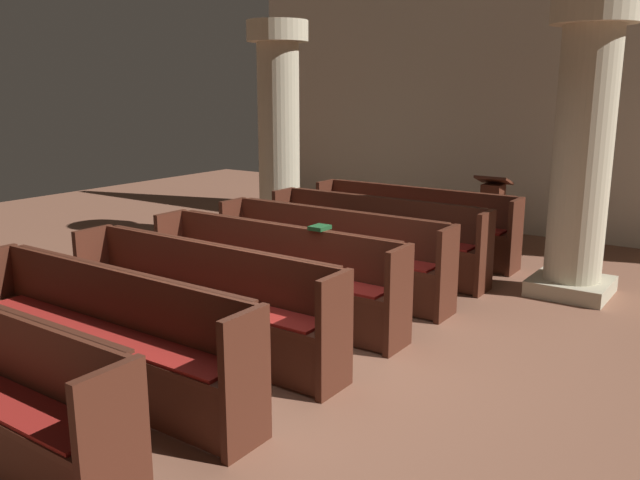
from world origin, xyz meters
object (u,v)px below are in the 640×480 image
(pew_row_2, at_px, (330,250))
(pew_row_4, at_px, (200,296))
(pillar_aisle_side, at_px, (583,145))
(hymn_book, at_px, (320,228))
(pew_row_1, at_px, (375,234))
(pillar_far_side, at_px, (279,128))
(pew_row_0, at_px, (413,221))
(lectern, at_px, (491,218))
(pew_row_5, at_px, (103,330))
(pew_row_3, at_px, (273,270))

(pew_row_2, xyz_separation_m, pew_row_4, (0.00, -2.06, 0.00))
(pillar_aisle_side, distance_m, hymn_book, 3.12)
(pew_row_1, xyz_separation_m, pillar_far_side, (-2.23, 0.89, 1.19))
(pew_row_0, height_order, pillar_far_side, pillar_far_side)
(pew_row_4, height_order, hymn_book, hymn_book)
(pew_row_1, height_order, pew_row_2, same)
(pew_row_1, distance_m, pew_row_4, 3.09)
(pew_row_0, xyz_separation_m, pew_row_1, (0.00, -1.03, 0.00))
(pew_row_1, height_order, pillar_far_side, pillar_far_side)
(pew_row_1, height_order, pew_row_4, same)
(pew_row_1, height_order, hymn_book, hymn_book)
(pew_row_1, relative_size, pillar_far_side, 0.90)
(pillar_aisle_side, bearing_deg, pew_row_1, -166.53)
(pew_row_0, relative_size, lectern, 2.73)
(pew_row_1, relative_size, pillar_aisle_side, 0.90)
(pew_row_1, xyz_separation_m, pew_row_4, (0.00, -3.09, 0.00))
(pew_row_4, distance_m, hymn_book, 1.38)
(pew_row_0, distance_m, pew_row_4, 4.11)
(pew_row_5, height_order, lectern, lectern)
(pew_row_0, relative_size, pew_row_5, 1.00)
(pew_row_3, relative_size, pew_row_5, 1.00)
(pew_row_3, bearing_deg, pew_row_4, -90.00)
(pew_row_2, height_order, pew_row_5, same)
(pew_row_0, xyz_separation_m, pillar_far_side, (-2.23, -0.14, 1.19))
(pillar_far_side, bearing_deg, pillar_aisle_side, -4.28)
(hymn_book, bearing_deg, pew_row_3, -156.47)
(pillar_aisle_side, xyz_separation_m, hymn_book, (-1.84, -2.41, -0.73))
(pew_row_3, relative_size, pillar_far_side, 0.90)
(pew_row_2, bearing_deg, pillar_aisle_side, 34.61)
(pew_row_5, bearing_deg, pew_row_0, 90.00)
(pew_row_0, xyz_separation_m, pew_row_4, (0.00, -4.11, 0.00))
(pew_row_4, relative_size, hymn_book, 15.06)
(pillar_aisle_side, xyz_separation_m, pillar_far_side, (-4.52, 0.34, 0.00))
(pew_row_5, xyz_separation_m, pillar_far_side, (-2.23, 5.00, 1.19))
(pew_row_3, xyz_separation_m, pillar_aisle_side, (2.28, 2.60, 1.19))
(pillar_far_side, bearing_deg, pew_row_4, -60.65)
(pew_row_4, bearing_deg, pillar_aisle_side, 57.86)
(lectern, bearing_deg, pew_row_4, -97.89)
(pew_row_3, bearing_deg, hymn_book, 23.53)
(pillar_far_side, bearing_deg, hymn_book, -45.76)
(pillar_aisle_side, bearing_deg, hymn_book, -127.33)
(pew_row_3, height_order, pillar_aisle_side, pillar_aisle_side)
(pew_row_3, bearing_deg, pew_row_0, 90.00)
(pew_row_5, bearing_deg, pillar_aisle_side, 63.91)
(pew_row_0, bearing_deg, pew_row_3, -90.00)
(pew_row_4, bearing_deg, lectern, 82.11)
(pillar_far_side, xyz_separation_m, lectern, (2.95, 1.24, -1.25))
(pew_row_0, xyz_separation_m, pew_row_3, (0.00, -3.09, 0.00))
(pew_row_2, relative_size, hymn_book, 15.06)
(pew_row_3, distance_m, lectern, 4.24)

